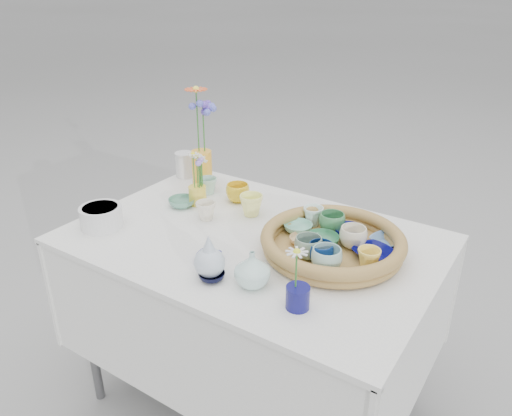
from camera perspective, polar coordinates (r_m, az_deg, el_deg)
The scene contains 34 objects.
ground at distance 2.22m, azimuth -0.30°, elevation -20.98°, with size 80.00×80.00×0.00m, color gray.
display_table at distance 2.22m, azimuth -0.30°, elevation -20.98°, with size 1.26×0.86×0.77m, color white, non-canonical shape.
wicker_tray at distance 1.65m, azimuth 8.74°, elevation -4.00°, with size 0.47×0.47×0.08m, color olive, non-canonical shape.
tray_ceramic_0 at distance 1.74m, azimuth 10.53°, elevation -2.66°, with size 0.10×0.10×0.03m, color navy.
tray_ceramic_1 at distance 1.63m, azimuth 13.27°, elevation -5.09°, with size 0.12×0.12×0.03m, color #01024E.
tray_ceramic_2 at distance 1.56m, azimuth 12.75°, elevation -5.71°, with size 0.07×0.07×0.07m, color #FFDA5B.
tray_ceramic_3 at distance 1.67m, azimuth 7.60°, elevation -3.70°, with size 0.11×0.11×0.03m, color #327B51.
tray_ceramic_4 at distance 1.59m, azimuth 6.00°, elevation -4.49°, with size 0.09×0.09×0.07m, color gray.
tray_ceramic_5 at distance 1.74m, azimuth 4.82°, elevation -2.27°, with size 0.10×0.10×0.03m, color #7EC8B1.
tray_ceramic_6 at distance 1.79m, azimuth 6.56°, elevation -0.91°, with size 0.07×0.07×0.07m, color white.
tray_ceramic_7 at distance 1.67m, azimuth 11.04°, elevation -3.31°, with size 0.09×0.09×0.07m, color #EDE3C4.
tray_ceramic_8 at distance 1.72m, azimuth 14.69°, elevation -3.67°, with size 0.10×0.10×0.02m, color #648FC7.
tray_ceramic_9 at distance 1.57m, azimuth 7.42°, elevation -5.08°, with size 0.08×0.08×0.06m, color navy.
tray_ceramic_10 at distance 1.67m, azimuth 5.25°, elevation -3.69°, with size 0.08×0.08×0.03m, color #EBC089.
tray_ceramic_11 at distance 1.53m, azimuth 8.06°, elevation -5.83°, with size 0.09×0.09×0.07m, color #99C7C3.
tray_ceramic_12 at distance 1.75m, azimuth 8.67°, elevation -1.69°, with size 0.09×0.09×0.07m, color #3E8350.
loose_ceramic_0 at distance 2.01m, azimuth -2.11°, elevation 1.75°, with size 0.09×0.09×0.07m, color gold.
loose_ceramic_1 at distance 1.89m, azimuth -0.54°, elevation 0.33°, with size 0.09×0.09×0.08m, color #FDFF85.
loose_ceramic_2 at distance 1.99m, azimuth -8.47°, elevation 0.64°, with size 0.11×0.11×0.03m, color #59937C.
loose_ceramic_3 at distance 1.87m, azimuth -5.74°, elevation -0.33°, with size 0.08×0.08×0.07m, color silver.
loose_ceramic_4 at distance 1.62m, azimuth -5.43°, elevation -5.59°, with size 0.08×0.08×0.02m, color #000371.
loose_ceramic_5 at distance 2.09m, azimuth -5.47°, elevation 2.55°, with size 0.07×0.07×0.07m, color #97C4AE.
loose_ceramic_6 at distance 1.52m, azimuth -5.08°, elevation -7.76°, with size 0.08×0.08×0.03m, color black.
fluted_bowl at distance 1.89m, azimuth -17.27°, elevation -0.97°, with size 0.15×0.15×0.08m, color silver, non-canonical shape.
bud_vase_paleblue at distance 1.50m, azimuth -5.37°, elevation -5.42°, with size 0.09×0.09×0.15m, color silver, non-canonical shape.
bud_vase_seafoam at distance 1.46m, azimuth -0.43°, elevation -6.97°, with size 0.11×0.11×0.11m, color silver.
bud_vase_cobalt at distance 1.39m, azimuth 4.79°, elevation -10.13°, with size 0.07×0.07×0.07m, color #111159.
single_daisy at distance 1.34m, azimuth 4.61°, elevation -7.04°, with size 0.07×0.07×0.13m, color silver, non-canonical shape.
tall_vase_yellow at distance 2.14m, azimuth -6.18°, elevation 4.44°, with size 0.09×0.09×0.16m, color #F9AB2C.
gerbera at distance 2.08m, azimuth -6.70°, elevation 9.84°, with size 0.11×0.11×0.28m, color #F85E2C, non-canonical shape.
hydrangea at distance 2.09m, azimuth -6.00°, elevation 8.91°, with size 0.07×0.07×0.26m, color #575ECF, non-canonical shape.
white_pitcher at distance 2.28m, azimuth -8.16°, elevation 4.93°, with size 0.12×0.08×0.11m, color silver, non-canonical shape.
daisy_cup at distance 2.00m, azimuth -6.69°, elevation 1.46°, with size 0.07×0.07×0.07m, color yellow.
daisy_posy at distance 1.96m, azimuth -6.74°, elevation 4.52°, with size 0.08×0.08×0.15m, color silver, non-canonical shape.
Camera 1 is at (0.85, -1.28, 1.60)m, focal length 35.00 mm.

